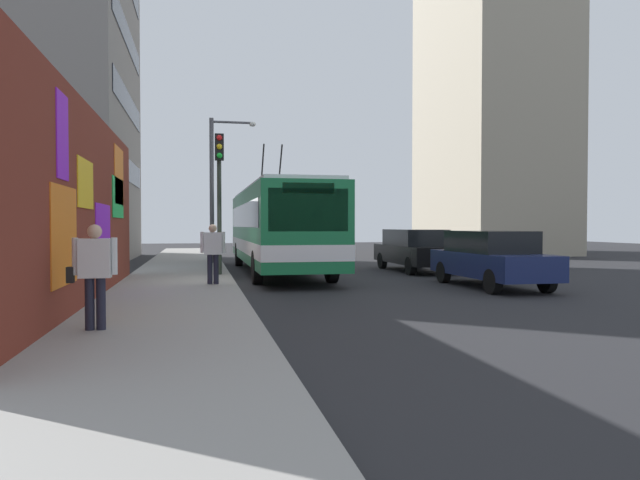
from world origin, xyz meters
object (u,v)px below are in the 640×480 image
(parked_car_navy, at_px, (491,258))
(parked_car_black, at_px, (415,249))
(traffic_light, at_px, (219,180))
(pedestrian_at_curb, at_px, (213,249))
(street_lamp, at_px, (218,179))
(city_bus, at_px, (277,226))
(pedestrian_near_wall, at_px, (94,269))

(parked_car_navy, relative_size, parked_car_black, 0.94)
(traffic_light, bearing_deg, parked_car_black, -76.32)
(pedestrian_at_curb, height_order, traffic_light, traffic_light)
(parked_car_navy, xyz_separation_m, street_lamp, (10.04, 7.21, 2.87))
(city_bus, distance_m, traffic_light, 3.35)
(city_bus, bearing_deg, street_lamp, 26.97)
(pedestrian_at_curb, xyz_separation_m, street_lamp, (9.04, -0.42, 2.61))
(pedestrian_at_curb, distance_m, pedestrian_near_wall, 6.87)
(parked_car_black, xyz_separation_m, street_lamp, (4.27, 7.21, 2.87))
(city_bus, distance_m, parked_car_black, 5.28)
(pedestrian_near_wall, bearing_deg, city_bus, -20.47)
(city_bus, relative_size, parked_car_black, 2.55)
(parked_car_black, height_order, pedestrian_near_wall, pedestrian_near_wall)
(parked_car_navy, bearing_deg, traffic_light, 61.57)
(city_bus, relative_size, traffic_light, 2.72)
(city_bus, height_order, parked_car_black, city_bus)
(city_bus, height_order, pedestrian_at_curb, city_bus)
(city_bus, xyz_separation_m, traffic_light, (-2.11, 2.15, 1.46))
(parked_car_navy, height_order, parked_car_black, same)
(parked_car_black, height_order, pedestrian_at_curb, pedestrian_at_curb)
(pedestrian_near_wall, bearing_deg, pedestrian_at_curb, -16.28)
(parked_car_navy, xyz_separation_m, pedestrian_at_curb, (1.01, 7.63, 0.26))
(pedestrian_at_curb, bearing_deg, city_bus, -25.58)
(pedestrian_at_curb, height_order, street_lamp, street_lamp)
(city_bus, distance_m, street_lamp, 4.86)
(parked_car_black, relative_size, pedestrian_at_curb, 2.98)
(parked_car_black, distance_m, traffic_light, 7.92)
(parked_car_black, xyz_separation_m, traffic_light, (-1.79, 7.35, 2.34))
(pedestrian_near_wall, distance_m, traffic_light, 10.04)
(parked_car_navy, distance_m, pedestrian_near_wall, 11.08)
(city_bus, relative_size, parked_car_navy, 2.71)
(parked_car_navy, distance_m, street_lamp, 12.69)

